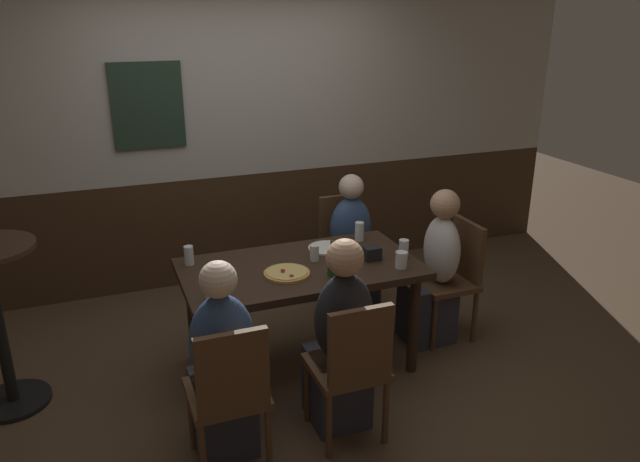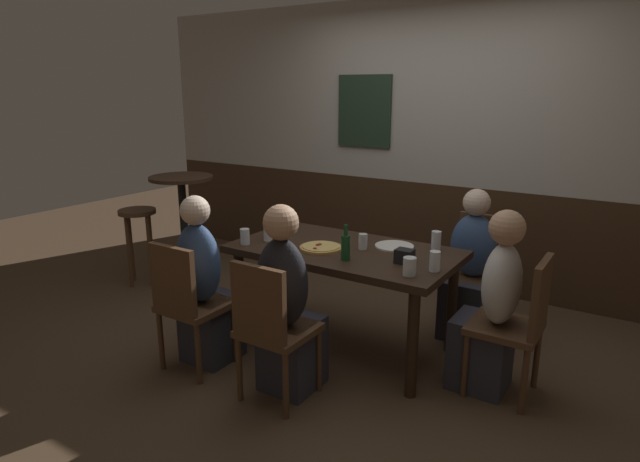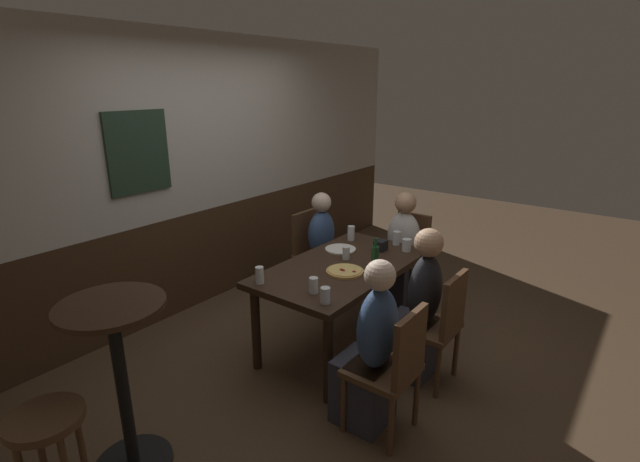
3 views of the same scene
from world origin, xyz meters
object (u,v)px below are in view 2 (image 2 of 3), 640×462
tumbler_water (245,238)px  plate_white_large (394,246)px  side_bar_table (184,223)px  bar_stool (138,226)px  chair_mid_near (271,324)px  pint_glass_pale (435,263)px  person_left_near (205,293)px  beer_glass_half (363,242)px  beer_bottle_green (346,247)px  chair_left_near (187,300)px  highball_clear (268,234)px  chair_head_east (519,320)px  pint_glass_stout (409,268)px  person_head_east (491,315)px  tumbler_short (436,242)px  chair_right_far (476,266)px  person_right_far (469,275)px  condiment_caddy (404,256)px  person_mid_near (287,314)px  dining_table (345,260)px  pizza (321,247)px  beer_glass_tall (290,220)px

tumbler_water → plate_white_large: tumbler_water is taller
side_bar_table → bar_stool: 0.48m
chair_mid_near → pint_glass_pale: chair_mid_near is taller
chair_mid_near → side_bar_table: bearing=149.7°
person_left_near → beer_glass_half: bearing=42.3°
beer_glass_half → pint_glass_pale: bearing=-15.5°
beer_bottle_green → chair_left_near: bearing=-142.7°
highball_clear → tumbler_water: 0.18m
chair_head_east → side_bar_table: (-3.00, 0.23, 0.12)m
chair_left_near → chair_mid_near: bearing=0.0°
pint_glass_stout → chair_left_near: bearing=-155.8°
bar_stool → chair_head_east: bearing=-1.3°
person_head_east → bar_stool: 3.29m
pint_glass_stout → beer_bottle_green: size_ratio=0.47×
pint_glass_stout → tumbler_short: bearing=94.8°
chair_right_far → person_head_east: size_ratio=0.77×
pint_glass_stout → pint_glass_pale: pint_glass_pale is taller
person_head_east → tumbler_water: size_ratio=10.21×
chair_mid_near → highball_clear: (-0.56, 0.70, 0.29)m
chair_right_far → person_left_near: (-1.35, -1.51, -0.01)m
chair_left_near → person_right_far: person_right_far is taller
chair_left_near → pint_glass_stout: size_ratio=8.07×
plate_white_large → person_head_east: bearing=-15.9°
pint_glass_pale → condiment_caddy: pint_glass_pale is taller
person_mid_near → chair_head_east: bearing=29.8°
dining_table → highball_clear: 0.59m
pizza → person_mid_near: bearing=-77.5°
chair_left_near → person_left_near: bearing=90.0°
chair_mid_near → beer_bottle_green: beer_bottle_green is taller
person_mid_near → person_left_near: bearing=179.9°
person_right_far → pizza: size_ratio=3.80×
pint_glass_pale → plate_white_large: 0.53m
beer_bottle_green → dining_table: bearing=121.3°
chair_right_far → chair_mid_near: size_ratio=1.00×
pizza → condiment_caddy: condiment_caddy is taller
dining_table → tumbler_water: size_ratio=13.74×
tumbler_short → bar_stool: 2.84m
pizza → tumbler_short: tumbler_short is taller
tumbler_short → tumbler_water: (-1.19, -0.58, -0.01)m
chair_right_far → person_right_far: size_ratio=0.79×
bar_stool → chair_left_near: bearing=-29.9°
highball_clear → pint_glass_stout: (1.16, -0.13, -0.00)m
person_mid_near → tumbler_water: (-0.64, 0.38, 0.29)m
person_right_far → beer_glass_tall: 1.44m
person_right_far → person_mid_near: (-0.68, -1.35, 0.04)m
pizza → chair_left_near: bearing=-126.9°
beer_glass_half → side_bar_table: bearing=174.7°
person_right_far → pint_glass_stout: size_ratio=10.17×
tumbler_water → beer_glass_tall: bearing=92.8°
pizza → condiment_caddy: bearing=3.0°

